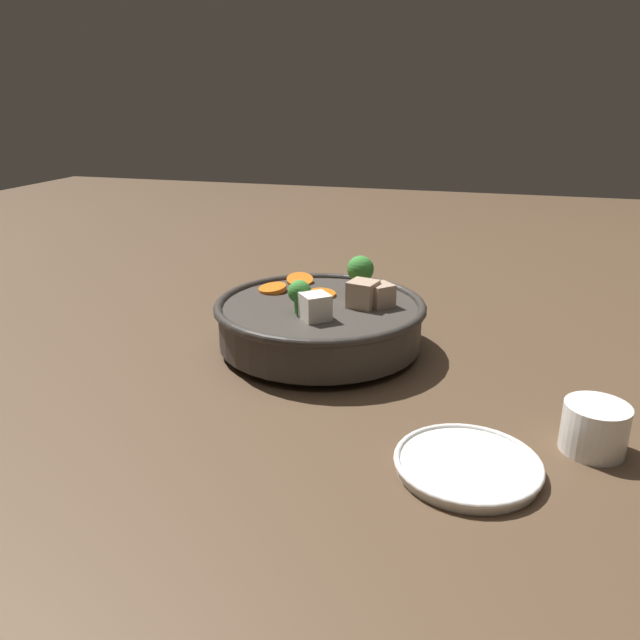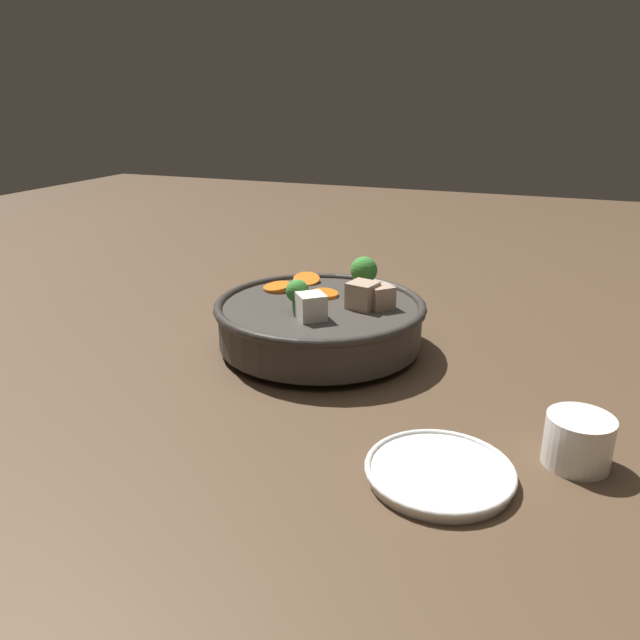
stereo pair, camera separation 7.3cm
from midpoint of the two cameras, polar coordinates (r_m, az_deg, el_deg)
ground_plane at (r=0.85m, az=2.46°, el=-2.67°), size 3.00×3.00×0.00m
stirfry_bowl at (r=0.84m, az=2.56°, el=0.09°), size 0.28×0.28×0.12m
side_saucer at (r=0.60m, az=14.45°, el=-13.38°), size 0.14×0.14×0.01m
tea_cup at (r=0.65m, az=25.61°, el=-9.96°), size 0.06×0.06×0.05m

